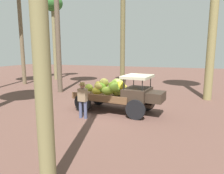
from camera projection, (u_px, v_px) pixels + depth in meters
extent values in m
plane|color=brown|center=(110.00, 110.00, 10.77)|extent=(60.00, 60.00, 0.00)
cube|color=#362920|center=(114.00, 101.00, 10.57)|extent=(4.02, 0.95, 0.16)
cylinder|color=black|center=(146.00, 102.00, 10.65)|extent=(0.91, 0.25, 0.90)
cylinder|color=black|center=(135.00, 110.00, 9.24)|extent=(0.91, 0.25, 0.90)
cylinder|color=black|center=(99.00, 97.00, 11.87)|extent=(0.91, 0.25, 0.90)
cylinder|color=black|center=(83.00, 103.00, 10.46)|extent=(0.91, 0.25, 0.90)
cube|color=brown|center=(106.00, 97.00, 10.73)|extent=(3.20, 2.09, 0.10)
cube|color=brown|center=(113.00, 91.00, 11.41)|extent=(2.99, 0.46, 0.22)
cube|color=brown|center=(98.00, 97.00, 10.00)|extent=(2.99, 0.46, 0.22)
cube|color=#362920|center=(137.00, 94.00, 9.93)|extent=(1.29, 1.65, 0.55)
cube|color=#362920|center=(156.00, 97.00, 9.55)|extent=(0.83, 1.14, 0.44)
cylinder|color=black|center=(151.00, 81.00, 10.22)|extent=(0.04, 0.04, 0.55)
cylinder|color=black|center=(142.00, 85.00, 9.08)|extent=(0.04, 0.04, 0.55)
cylinder|color=black|center=(134.00, 80.00, 10.60)|extent=(0.04, 0.04, 0.55)
cylinder|color=black|center=(124.00, 84.00, 9.46)|extent=(0.04, 0.04, 0.55)
cube|color=#B7B395|center=(138.00, 77.00, 9.79)|extent=(1.40, 1.66, 0.12)
ellipsoid|color=#87B12C|center=(113.00, 85.00, 10.33)|extent=(0.51, 0.48, 0.46)
ellipsoid|color=#A9BB38|center=(89.00, 88.00, 11.45)|extent=(0.61, 0.67, 0.58)
ellipsoid|color=#83C134|center=(101.00, 87.00, 10.68)|extent=(0.58, 0.56, 0.54)
ellipsoid|color=#C8BE53|center=(104.00, 83.00, 10.89)|extent=(0.74, 0.78, 0.65)
ellipsoid|color=gold|center=(120.00, 85.00, 10.13)|extent=(0.71, 0.73, 0.52)
ellipsoid|color=#8CBE38|center=(116.00, 87.00, 10.13)|extent=(0.87, 0.85, 0.61)
ellipsoid|color=gold|center=(99.00, 86.00, 10.72)|extent=(0.75, 0.73, 0.38)
ellipsoid|color=gold|center=(121.00, 88.00, 10.69)|extent=(0.63, 0.64, 0.56)
ellipsoid|color=#96BD43|center=(117.00, 84.00, 10.82)|extent=(0.69, 0.55, 0.53)
ellipsoid|color=#B3BE4C|center=(117.00, 92.00, 10.65)|extent=(0.67, 0.62, 0.45)
ellipsoid|color=#B0D141|center=(108.00, 91.00, 10.42)|extent=(0.69, 0.59, 0.48)
ellipsoid|color=gold|center=(123.00, 88.00, 10.84)|extent=(0.59, 0.55, 0.44)
ellipsoid|color=gold|center=(115.00, 87.00, 10.90)|extent=(0.69, 0.67, 0.59)
ellipsoid|color=gold|center=(97.00, 91.00, 10.73)|extent=(0.72, 0.69, 0.47)
ellipsoid|color=gold|center=(98.00, 85.00, 11.45)|extent=(0.68, 0.68, 0.49)
cylinder|color=#4C5172|center=(81.00, 109.00, 9.49)|extent=(0.15, 0.15, 0.80)
cylinder|color=#4C5172|center=(85.00, 110.00, 9.38)|extent=(0.15, 0.15, 0.80)
cube|color=#8A7156|center=(83.00, 95.00, 9.32)|extent=(0.42, 0.28, 0.57)
cylinder|color=#8A7156|center=(82.00, 92.00, 9.44)|extent=(0.30, 0.39, 0.10)
cylinder|color=#8A7156|center=(86.00, 93.00, 9.35)|extent=(0.35, 0.36, 0.10)
sphere|color=#8A5F4D|center=(82.00, 86.00, 9.25)|extent=(0.22, 0.22, 0.22)
cylinder|color=olive|center=(82.00, 85.00, 9.24)|extent=(0.34, 0.34, 0.02)
cylinder|color=olive|center=(82.00, 83.00, 9.23)|extent=(0.20, 0.20, 0.10)
cube|color=olive|center=(81.00, 101.00, 11.93)|extent=(0.65, 0.66, 0.41)
cylinder|color=brown|center=(20.00, 24.00, 18.34)|extent=(0.34, 0.34, 10.76)
cylinder|color=olive|center=(55.00, 44.00, 21.84)|extent=(0.40, 0.40, 7.36)
ellipsoid|color=#326D2E|center=(53.00, 3.00, 21.14)|extent=(1.97, 1.97, 1.58)
cylinder|color=brown|center=(57.00, 19.00, 14.61)|extent=(0.35, 0.35, 10.46)
cylinder|color=brown|center=(123.00, 34.00, 16.79)|extent=(0.39, 0.39, 8.73)
cylinder|color=olive|center=(213.00, 21.00, 12.33)|extent=(0.49, 0.49, 9.49)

